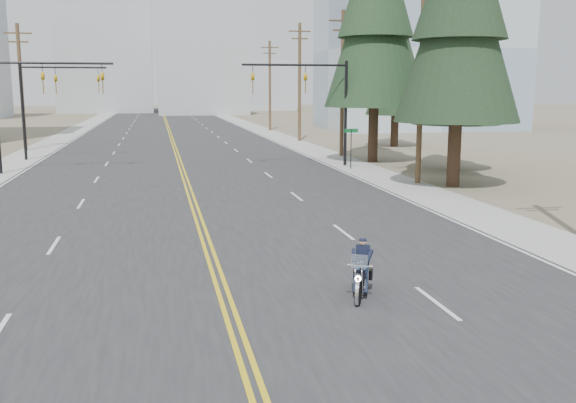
# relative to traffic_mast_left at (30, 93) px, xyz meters

# --- Properties ---
(ground_plane) EXTENTS (400.00, 400.00, 0.00)m
(ground_plane) POSITION_rel_traffic_mast_left_xyz_m (8.98, -32.00, -4.94)
(ground_plane) COLOR #776D56
(ground_plane) RESTS_ON ground
(road) EXTENTS (20.00, 200.00, 0.01)m
(road) POSITION_rel_traffic_mast_left_xyz_m (8.98, 38.00, -4.93)
(road) COLOR #303033
(road) RESTS_ON ground
(sidewalk_left) EXTENTS (3.00, 200.00, 0.01)m
(sidewalk_left) POSITION_rel_traffic_mast_left_xyz_m (-2.52, 38.00, -4.93)
(sidewalk_left) COLOR #A5A5A0
(sidewalk_left) RESTS_ON ground
(sidewalk_right) EXTENTS (3.00, 200.00, 0.01)m
(sidewalk_right) POSITION_rel_traffic_mast_left_xyz_m (20.48, 38.00, -4.93)
(sidewalk_right) COLOR #A5A5A0
(sidewalk_right) RESTS_ON ground
(traffic_mast_left) EXTENTS (7.10, 0.26, 7.00)m
(traffic_mast_left) POSITION_rel_traffic_mast_left_xyz_m (0.00, 0.00, 0.00)
(traffic_mast_left) COLOR black
(traffic_mast_left) RESTS_ON ground
(traffic_mast_right) EXTENTS (7.10, 0.26, 7.00)m
(traffic_mast_right) POSITION_rel_traffic_mast_left_xyz_m (17.95, 0.00, 0.00)
(traffic_mast_right) COLOR black
(traffic_mast_right) RESTS_ON ground
(traffic_mast_far) EXTENTS (6.10, 0.26, 7.00)m
(traffic_mast_far) POSITION_rel_traffic_mast_left_xyz_m (-0.33, 8.00, -0.06)
(traffic_mast_far) COLOR black
(traffic_mast_far) RESTS_ON ground
(street_sign) EXTENTS (0.90, 0.06, 2.62)m
(street_sign) POSITION_rel_traffic_mast_left_xyz_m (19.78, -2.00, -3.13)
(street_sign) COLOR black
(street_sign) RESTS_ON ground
(utility_pole_b) EXTENTS (2.20, 0.30, 11.50)m
(utility_pole_b) POSITION_rel_traffic_mast_left_xyz_m (21.48, -9.00, 1.05)
(utility_pole_b) COLOR brown
(utility_pole_b) RESTS_ON ground
(utility_pole_c) EXTENTS (2.20, 0.30, 11.00)m
(utility_pole_c) POSITION_rel_traffic_mast_left_xyz_m (21.48, 6.00, 0.79)
(utility_pole_c) COLOR brown
(utility_pole_c) RESTS_ON ground
(utility_pole_d) EXTENTS (2.20, 0.30, 11.50)m
(utility_pole_d) POSITION_rel_traffic_mast_left_xyz_m (21.48, 21.00, 1.05)
(utility_pole_d) COLOR brown
(utility_pole_d) RESTS_ON ground
(utility_pole_e) EXTENTS (2.20, 0.30, 11.00)m
(utility_pole_e) POSITION_rel_traffic_mast_left_xyz_m (21.48, 38.00, 0.79)
(utility_pole_e) COLOR brown
(utility_pole_e) RESTS_ON ground
(utility_pole_left) EXTENTS (2.20, 0.30, 10.50)m
(utility_pole_left) POSITION_rel_traffic_mast_left_xyz_m (-3.52, 16.00, 0.54)
(utility_pole_left) COLOR brown
(utility_pole_left) RESTS_ON ground
(glass_building) EXTENTS (24.00, 16.00, 20.00)m
(glass_building) POSITION_rel_traffic_mast_left_xyz_m (40.98, 38.00, 5.06)
(glass_building) COLOR #9EB5CC
(glass_building) RESTS_ON ground
(haze_bldg_b) EXTENTS (18.00, 14.00, 14.00)m
(haze_bldg_b) POSITION_rel_traffic_mast_left_xyz_m (16.98, 93.00, 2.06)
(haze_bldg_b) COLOR #ADB2B7
(haze_bldg_b) RESTS_ON ground
(haze_bldg_c) EXTENTS (16.00, 12.00, 18.00)m
(haze_bldg_c) POSITION_rel_traffic_mast_left_xyz_m (48.98, 78.00, 4.06)
(haze_bldg_c) COLOR #B7BCC6
(haze_bldg_c) RESTS_ON ground
(haze_bldg_d) EXTENTS (20.00, 15.00, 26.00)m
(haze_bldg_d) POSITION_rel_traffic_mast_left_xyz_m (-3.02, 108.00, 8.06)
(haze_bldg_d) COLOR #ADB2B7
(haze_bldg_d) RESTS_ON ground
(haze_bldg_e) EXTENTS (14.00, 14.00, 12.00)m
(haze_bldg_e) POSITION_rel_traffic_mast_left_xyz_m (33.98, 118.00, 1.06)
(haze_bldg_e) COLOR #B7BCC6
(haze_bldg_e) RESTS_ON ground
(motorcyclist) EXTENTS (1.49, 2.04, 1.46)m
(motorcyclist) POSITION_rel_traffic_mast_left_xyz_m (12.34, -27.09, -4.21)
(motorcyclist) COLOR black
(motorcyclist) RESTS_ON ground
(conifer_mid) EXTENTS (5.52, 5.52, 14.72)m
(conifer_mid) POSITION_rel_traffic_mast_left_xyz_m (26.04, -4.01, 3.51)
(conifer_mid) COLOR #382619
(conifer_mid) RESTS_ON ground
(conifer_tall) EXTENTS (7.02, 7.02, 19.51)m
(conifer_tall) POSITION_rel_traffic_mast_left_xyz_m (22.60, 1.88, 6.27)
(conifer_tall) COLOR #382619
(conifer_tall) RESTS_ON ground
(conifer_far) EXTENTS (5.35, 5.35, 14.34)m
(conifer_far) POSITION_rel_traffic_mast_left_xyz_m (28.60, 13.33, 3.29)
(conifer_far) COLOR #382619
(conifer_far) RESTS_ON ground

